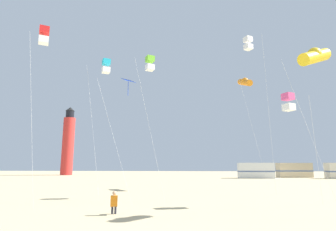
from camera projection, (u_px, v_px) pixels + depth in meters
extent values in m
cube|color=orange|center=(114.00, 201.00, 13.59)|extent=(0.38, 0.30, 0.52)
sphere|color=#D8A87F|center=(114.00, 193.00, 13.66)|extent=(0.20, 0.20, 0.20)
cylinder|color=#2D2D38|center=(116.00, 205.00, 13.73)|extent=(0.22, 0.38, 0.13)
cylinder|color=#2D2D38|center=(115.00, 210.00, 13.85)|extent=(0.11, 0.11, 0.42)
cylinder|color=#2D2D38|center=(112.00, 205.00, 13.71)|extent=(0.22, 0.38, 0.13)
cylinder|color=#2D2D38|center=(112.00, 210.00, 13.82)|extent=(0.11, 0.11, 0.42)
cylinder|color=silver|center=(113.00, 136.00, 18.61)|extent=(3.11, 1.20, 8.82)
cube|color=blue|center=(128.00, 80.00, 20.87)|extent=(1.22, 1.22, 0.40)
cylinder|color=blue|center=(128.00, 89.00, 20.75)|extent=(0.04, 0.04, 1.10)
cylinder|color=silver|center=(254.00, 132.00, 27.96)|extent=(2.61, 0.69, 11.48)
cylinder|color=orange|center=(245.00, 82.00, 30.28)|extent=(1.30, 2.59, 1.48)
sphere|color=orange|center=(245.00, 81.00, 30.30)|extent=(0.76, 0.76, 0.76)
cylinder|color=silver|center=(31.00, 115.00, 16.28)|extent=(1.23, 0.01, 10.80)
cube|color=red|center=(45.00, 30.00, 17.90)|extent=(0.82, 0.82, 0.44)
cube|color=white|center=(44.00, 40.00, 17.78)|extent=(0.82, 0.82, 0.44)
cylinder|color=silver|center=(308.00, 130.00, 13.84)|extent=(1.50, 2.02, 8.40)
cylinder|color=yellow|center=(315.00, 57.00, 15.24)|extent=(2.42, 2.05, 1.48)
sphere|color=yellow|center=(314.00, 54.00, 15.26)|extent=(0.76, 0.76, 0.76)
cylinder|color=silver|center=(93.00, 128.00, 20.56)|extent=(1.88, 1.11, 10.43)
cube|color=#1EB2D1|center=(106.00, 62.00, 22.42)|extent=(0.82, 0.82, 0.44)
cube|color=white|center=(106.00, 70.00, 22.30)|extent=(0.82, 0.82, 0.44)
cylinder|color=silver|center=(149.00, 126.00, 19.44)|extent=(2.27, 0.36, 10.33)
cube|color=#72D12D|center=(150.00, 59.00, 21.54)|extent=(0.82, 0.82, 0.44)
cube|color=white|center=(150.00, 68.00, 21.41)|extent=(0.82, 0.82, 0.44)
cylinder|color=silver|center=(316.00, 152.00, 16.32)|extent=(1.25, 2.33, 6.45)
cube|color=#E54C8C|center=(288.00, 97.00, 17.65)|extent=(0.82, 0.82, 0.44)
cube|color=white|center=(289.00, 107.00, 17.52)|extent=(0.82, 0.82, 0.44)
cylinder|color=silver|center=(269.00, 115.00, 22.16)|extent=(1.02, 2.49, 12.95)
cube|color=white|center=(248.00, 40.00, 23.97)|extent=(0.82, 0.82, 0.44)
cube|color=white|center=(248.00, 47.00, 23.84)|extent=(0.82, 0.82, 0.44)
cylinder|color=red|center=(68.00, 146.00, 67.15)|extent=(2.80, 2.80, 14.00)
cylinder|color=black|center=(70.00, 115.00, 68.56)|extent=(2.00, 2.00, 1.80)
cone|color=black|center=(70.00, 109.00, 68.81)|extent=(2.20, 2.20, 1.00)
cube|color=white|center=(256.00, 170.00, 50.57)|extent=(6.53, 2.70, 2.80)
cube|color=#4C608C|center=(256.00, 171.00, 50.54)|extent=(6.58, 2.74, 0.24)
cube|color=#C6B28C|center=(294.00, 170.00, 53.63)|extent=(6.57, 2.83, 2.80)
cube|color=#4C608C|center=(294.00, 171.00, 53.60)|extent=(6.61, 2.87, 0.24)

